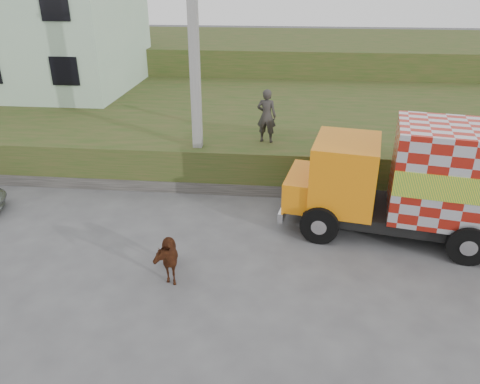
# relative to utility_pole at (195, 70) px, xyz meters

# --- Properties ---
(ground) EXTENTS (120.00, 120.00, 0.00)m
(ground) POSITION_rel_utility_pole_xyz_m (1.00, -4.60, -4.08)
(ground) COLOR #474749
(ground) RESTS_ON ground
(embankment) EXTENTS (40.00, 12.00, 1.50)m
(embankment) POSITION_rel_utility_pole_xyz_m (1.00, 5.40, -3.33)
(embankment) COLOR #284517
(embankment) RESTS_ON ground
(embankment_far) EXTENTS (40.00, 12.00, 3.00)m
(embankment_far) POSITION_rel_utility_pole_xyz_m (1.00, 17.40, -2.58)
(embankment_far) COLOR #284517
(embankment_far) RESTS_ON ground
(retaining_strip) EXTENTS (16.00, 0.50, 0.40)m
(retaining_strip) POSITION_rel_utility_pole_xyz_m (-1.00, -0.40, -3.88)
(retaining_strip) COLOR #595651
(retaining_strip) RESTS_ON ground
(building) EXTENTS (10.00, 8.00, 6.00)m
(building) POSITION_rel_utility_pole_xyz_m (-10.00, 8.40, 0.42)
(building) COLOR #AAC7AA
(building) RESTS_ON embankment
(utility_pole) EXTENTS (1.20, 0.30, 8.00)m
(utility_pole) POSITION_rel_utility_pole_xyz_m (0.00, 0.00, 0.00)
(utility_pole) COLOR gray
(utility_pole) RESTS_ON ground
(cargo_truck) EXTENTS (7.75, 3.72, 3.32)m
(cargo_truck) POSITION_rel_utility_pole_xyz_m (7.18, -2.80, -2.36)
(cargo_truck) COLOR black
(cargo_truck) RESTS_ON ground
(cow) EXTENTS (1.06, 1.52, 1.17)m
(cow) POSITION_rel_utility_pole_xyz_m (0.13, -5.41, -3.49)
(cow) COLOR #371A0D
(cow) RESTS_ON ground
(pedestrian) EXTENTS (0.75, 0.56, 1.86)m
(pedestrian) POSITION_rel_utility_pole_xyz_m (2.29, 0.76, -1.65)
(pedestrian) COLOR #292725
(pedestrian) RESTS_ON embankment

